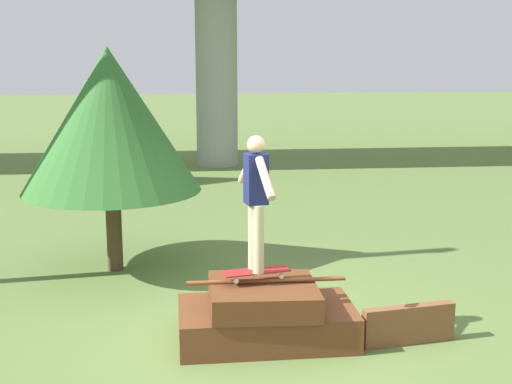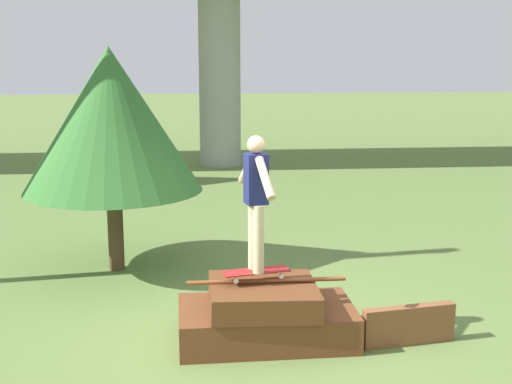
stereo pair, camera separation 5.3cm
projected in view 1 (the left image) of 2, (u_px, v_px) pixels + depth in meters
The scene contains 7 objects.
ground_plane at pixel (266, 340), 7.86m from camera, with size 80.00×80.00×0.00m, color olive.
scrap_pile at pixel (266, 315), 7.79m from camera, with size 1.93×1.12×0.71m.
scrap_plank_loose at pixel (408, 325), 7.73m from camera, with size 1.06×0.30×0.43m.
skateboard at pixel (256, 272), 7.72m from camera, with size 0.76×0.38×0.09m.
skater at pixel (256, 195), 7.54m from camera, with size 0.32×1.06×1.47m.
tree_behind_left at pixel (110, 120), 9.88m from camera, with size 2.51×2.51×3.18m.
tree_behind_right at pixel (113, 107), 16.18m from camera, with size 1.70×1.70×2.77m.
Camera 1 is at (-0.84, -7.32, 3.20)m, focal length 50.00 mm.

